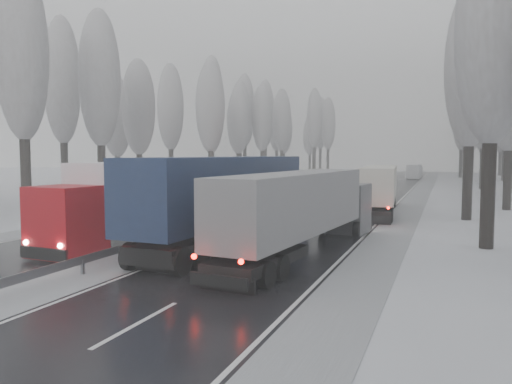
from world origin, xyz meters
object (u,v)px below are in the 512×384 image
Objects in this scene: truck_grey_tarp at (304,207)px; truck_cream_box at (380,186)px; box_truck_distant at (414,172)px; truck_blue_box at (235,193)px; truck_red_white at (156,193)px; truck_red_red at (270,176)px.

truck_cream_box is (1.23, 18.32, -0.08)m from truck_grey_tarp.
box_truck_distant is at bearing 86.42° from truck_cream_box.
truck_blue_box is at bearing -112.07° from truck_cream_box.
truck_blue_box reaches higher than truck_red_white.
truck_red_red reaches higher than truck_cream_box.
truck_red_white is (-9.80, -74.09, 1.09)m from box_truck_distant.
truck_red_red reaches higher than box_truck_distant.
truck_grey_tarp is 1.02× the size of truck_red_red.
box_truck_distant is 0.45× the size of truck_red_white.
truck_grey_tarp reaches higher than truck_red_red.
truck_blue_box reaches higher than box_truck_distant.
truck_grey_tarp is at bearing -9.40° from truck_red_white.
truck_red_white is (-10.54, -16.19, 0.31)m from truck_cream_box.
box_truck_distant is 0.50× the size of truck_red_red.
truck_cream_box reaches higher than box_truck_distant.
truck_blue_box is (-4.15, 1.54, 0.40)m from truck_grey_tarp.
truck_red_white reaches higher than truck_red_red.
truck_cream_box is at bearing 60.43° from truck_red_white.
truck_red_white reaches higher than truck_grey_tarp.
truck_red_white reaches higher than truck_cream_box.
truck_red_white is 28.55m from truck_red_red.
truck_blue_box is 17.63m from truck_cream_box.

